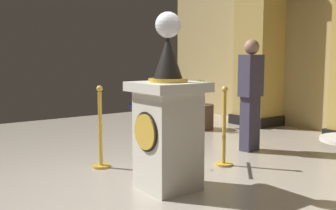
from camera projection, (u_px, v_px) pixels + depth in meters
ground_plane at (150, 188)px, 4.54m from camera, size 10.87×10.87×0.00m
pedestal_clock at (168, 121)px, 4.45m from camera, size 0.70×0.70×1.91m
stanchion_near at (224, 138)px, 5.46m from camera, size 0.24×0.24×1.06m
stanchion_far at (101, 139)px, 5.36m from camera, size 0.24×0.24×1.07m
velvet_rope at (163, 107)px, 5.36m from camera, size 1.15×1.15×0.22m
column_left at (261, 39)px, 8.57m from camera, size 0.95×0.95×3.61m
potted_palm_left at (200, 113)px, 8.16m from camera, size 0.62×0.64×1.05m
bystander_guest at (251, 92)px, 6.24m from camera, size 0.26×0.38×1.69m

